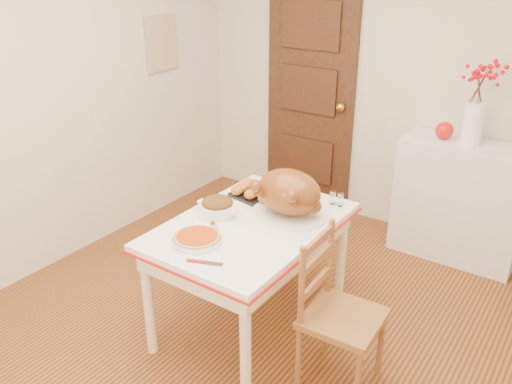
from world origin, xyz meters
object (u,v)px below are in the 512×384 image
Objects in this scene: sideboard at (459,201)px; turkey_platter at (289,194)px; kitchen_table at (251,276)px; chair_oak at (343,315)px; pumpkin_pie at (197,238)px.

turkey_platter is (-0.66, -1.45, 0.43)m from sideboard.
kitchen_table is 2.68× the size of turkey_platter.
chair_oak is (-0.11, -1.76, -0.02)m from sideboard.
turkey_platter is at bearing 54.37° from kitchen_table.
turkey_platter reaches higher than sideboard.
chair_oak is 1.92× the size of turkey_platter.
turkey_platter is 1.72× the size of pumpkin_pie.
pumpkin_pie is at bearing -132.01° from turkey_platter.
kitchen_table is (-0.79, -1.64, -0.09)m from sideboard.
chair_oak reaches higher than kitchen_table.
sideboard is at bearing -6.44° from chair_oak.
pumpkin_pie reaches higher than kitchen_table.
chair_oak is (0.68, -0.12, 0.07)m from kitchen_table.
chair_oak is at bearing -9.84° from kitchen_table.
pumpkin_pie is (-0.79, -0.24, 0.33)m from chair_oak.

